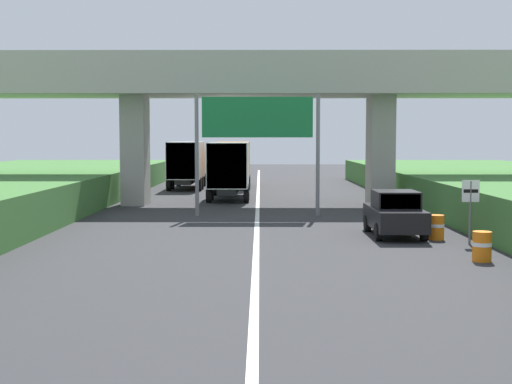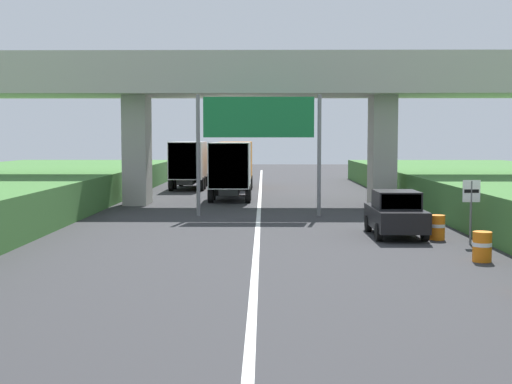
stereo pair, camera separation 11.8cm
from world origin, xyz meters
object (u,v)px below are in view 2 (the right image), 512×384
at_px(truck_orange, 236,162).
at_px(car_black, 396,214).
at_px(speed_limit_sign, 471,202).
at_px(truck_white, 190,162).
at_px(truck_silver, 231,167).
at_px(construction_barrel_4, 437,227).
at_px(overhead_highway_sign, 259,126).
at_px(construction_barrel_3, 482,246).

xyz_separation_m(truck_orange, car_black, (6.98, -26.26, -1.08)).
relative_size(speed_limit_sign, truck_white, 0.31).
bearing_deg(speed_limit_sign, truck_white, 114.94).
distance_m(speed_limit_sign, truck_orange, 29.68).
bearing_deg(truck_silver, construction_barrel_4, -64.18).
relative_size(speed_limit_sign, truck_orange, 0.31).
height_order(truck_white, car_black, truck_white).
height_order(speed_limit_sign, construction_barrel_4, speed_limit_sign).
height_order(truck_orange, car_black, truck_orange).
distance_m(truck_silver, truck_white, 9.62).
height_order(truck_orange, truck_white, same).
height_order(truck_silver, construction_barrel_4, truck_silver).
height_order(overhead_highway_sign, speed_limit_sign, overhead_highway_sign).
bearing_deg(truck_white, overhead_highway_sign, -74.11).
xyz_separation_m(truck_silver, car_black, (6.90, -16.14, -1.08)).
distance_m(truck_silver, car_black, 17.58).
bearing_deg(truck_silver, car_black, -66.85).
xyz_separation_m(speed_limit_sign, construction_barrel_3, (-0.67, -3.45, -1.02)).
xyz_separation_m(truck_white, construction_barrel_3, (11.92, -30.52, -1.47)).
xyz_separation_m(truck_orange, construction_barrel_4, (8.31, -27.14, -1.47)).
height_order(truck_silver, car_black, truck_silver).
distance_m(overhead_highway_sign, truck_silver, 9.68).
distance_m(car_black, construction_barrel_3, 5.64).
distance_m(overhead_highway_sign, truck_white, 19.08).
xyz_separation_m(speed_limit_sign, car_black, (-2.23, 1.95, -0.62)).
xyz_separation_m(car_black, construction_barrel_3, (1.56, -5.41, -0.40)).
bearing_deg(construction_barrel_3, truck_orange, 105.09).
bearing_deg(overhead_highway_sign, construction_barrel_4, -50.07).
bearing_deg(construction_barrel_4, truck_silver, 115.82).
bearing_deg(car_black, truck_silver, 113.15).
xyz_separation_m(truck_orange, truck_white, (-3.38, -1.15, 0.00)).
height_order(overhead_highway_sign, truck_orange, overhead_highway_sign).
bearing_deg(construction_barrel_3, truck_silver, 111.44).
height_order(overhead_highway_sign, truck_white, overhead_highway_sign).
bearing_deg(speed_limit_sign, construction_barrel_4, 129.68).
bearing_deg(construction_barrel_4, car_black, 146.62).
bearing_deg(construction_barrel_4, overhead_highway_sign, 129.93).
bearing_deg(truck_orange, truck_white, -161.26).
xyz_separation_m(overhead_highway_sign, truck_orange, (-1.81, 19.36, -2.32)).
relative_size(truck_white, construction_barrel_3, 8.11).
distance_m(car_black, construction_barrel_4, 1.65).
bearing_deg(truck_orange, truck_silver, -89.55).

